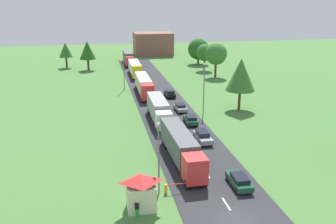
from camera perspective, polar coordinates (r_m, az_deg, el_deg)
The scene contains 27 objects.
ground_plane at distance 36.69m, azimuth 10.59°, elevation -16.22°, with size 280.00×280.00×0.00m, color #477538.
road at distance 57.70m, azimuth 1.83°, elevation -3.06°, with size 10.00×140.00×0.06m, color #2B2B30.
lane_marking_centre at distance 54.59m, azimuth 2.61°, elevation -4.24°, with size 0.16×121.94×0.01m.
truck_lead at distance 46.59m, azimuth 2.03°, elevation -5.27°, with size 2.81×14.40×3.78m.
truck_second at distance 61.89m, azimuth -1.45°, elevation 0.44°, with size 2.68×12.38×3.69m.
truck_third at distance 79.56m, azimuth -3.73°, elevation 4.22°, with size 2.64×14.59×3.60m.
truck_fourth at distance 98.97m, azimuth -5.09°, elevation 6.75°, with size 2.57×12.65×3.60m.
truck_fifth at distance 116.94m, azimuth -6.13°, elevation 8.37°, with size 2.70×13.30×3.75m.
car_lead at distance 42.12m, azimuth 10.88°, elevation -10.29°, with size 1.84×4.41×1.39m.
car_second at distance 53.73m, azimuth 5.36°, elevation -3.73°, with size 1.83×4.60×1.60m.
car_third at distance 61.12m, azimuth 3.51°, elevation -1.12°, with size 1.96×4.36×1.43m.
car_fourth at distance 67.76m, azimuth 1.92°, elevation 0.72°, with size 1.88×3.95×1.36m.
car_fifth at distance 77.36m, azimuth 0.28°, elevation 2.88°, with size 1.86×4.01×1.52m.
guard_booth at distance 37.11m, azimuth -4.15°, elevation -12.16°, with size 3.19×2.62×3.71m.
barrier_gate at distance 40.34m, azimuth 0.79°, elevation -11.43°, with size 4.64×0.28×1.05m.
person_lead at distance 36.48m, azimuth -4.79°, elevation -14.51°, with size 0.38×0.22×1.69m.
person_second at distance 40.64m, azimuth -5.56°, elevation -11.01°, with size 0.38×0.22×1.66m.
lamppost_lead at distance 38.71m, azimuth -1.45°, elevation -6.53°, with size 0.36×0.36×7.95m.
lamppost_second at distance 65.68m, azimuth 5.54°, elevation 3.95°, with size 0.36×0.36×9.09m.
lamppost_third at distance 83.62m, azimuth -6.82°, elevation 6.78°, with size 0.36×0.36×9.07m.
tree_oak at distance 97.43m, azimuth 7.39°, elevation 8.83°, with size 5.65×5.65×8.86m.
tree_birch at distance 108.17m, azimuth -12.28°, elevation 9.24°, with size 4.56×4.56×8.24m.
tree_maple at distance 116.49m, azimuth 4.70°, elevation 9.60°, with size 6.50×6.50×7.91m.
tree_pine at distance 113.61m, azimuth -15.46°, elevation 9.16°, with size 3.84×3.84×7.44m.
tree_elm at distance 68.59m, azimuth 11.12°, elevation 5.65°, with size 5.34×5.34×9.60m.
tree_lime at distance 106.22m, azimuth 5.66°, elevation 9.06°, with size 4.77×4.77×7.46m.
distant_building at distance 135.83m, azimuth -2.33°, elevation 10.43°, with size 13.41×10.36×7.88m, color brown.
Camera 1 is at (-12.04, -28.26, 20.06)m, focal length 39.70 mm.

